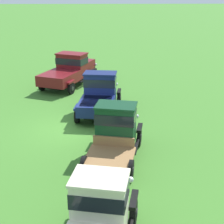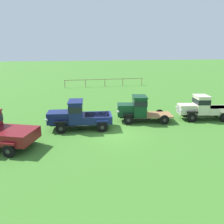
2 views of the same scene
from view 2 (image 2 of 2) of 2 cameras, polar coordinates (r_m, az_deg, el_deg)
The scene contains 5 objects.
ground_plane at distance 16.33m, azimuth 0.42°, elevation -5.37°, with size 240.00×240.00×0.00m, color #3D7528.
paddock_fence at distance 37.41m, azimuth -1.93°, elevation 8.15°, with size 13.53×0.50×1.31m.
vintage_truck_second_in_line at distance 17.03m, azimuth -8.71°, elevation -0.87°, with size 5.12×2.61×2.23m.
vintage_truck_midrow_center at distance 18.70m, azimuth 6.69°, elevation 0.95°, with size 4.92×2.71×2.22m.
vintage_truck_far_side at distance 20.77m, azimuth 22.62°, elevation 1.05°, with size 4.72×2.48×2.15m.
Camera 2 is at (-3.46, -14.84, 5.89)m, focal length 35.00 mm.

